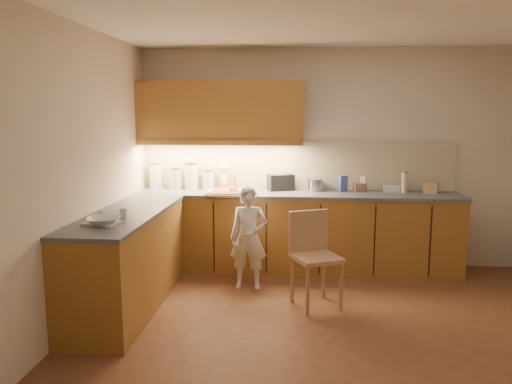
{
  "coord_description": "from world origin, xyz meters",
  "views": [
    {
      "loc": [
        -0.33,
        -4.05,
        1.83
      ],
      "look_at": [
        -0.8,
        1.2,
        1.0
      ],
      "focal_mm": 35.0,
      "sensor_mm": 36.0,
      "label": 1
    }
  ],
  "objects_px": {
    "oil_jug": "(224,178)",
    "toaster": "(281,182)",
    "pizza_on_board": "(228,192)",
    "child": "(249,238)",
    "wooden_chair": "(313,251)"
  },
  "relations": [
    {
      "from": "wooden_chair",
      "to": "toaster",
      "type": "distance_m",
      "value": 1.39
    },
    {
      "from": "oil_jug",
      "to": "toaster",
      "type": "distance_m",
      "value": 0.69
    },
    {
      "from": "toaster",
      "to": "wooden_chair",
      "type": "bearing_deg",
      "value": -95.57
    },
    {
      "from": "oil_jug",
      "to": "pizza_on_board",
      "type": "bearing_deg",
      "value": -75.16
    },
    {
      "from": "oil_jug",
      "to": "wooden_chair",
      "type": "bearing_deg",
      "value": -50.02
    },
    {
      "from": "child",
      "to": "toaster",
      "type": "height_order",
      "value": "toaster"
    },
    {
      "from": "pizza_on_board",
      "to": "child",
      "type": "distance_m",
      "value": 0.72
    },
    {
      "from": "child",
      "to": "pizza_on_board",
      "type": "bearing_deg",
      "value": 120.06
    },
    {
      "from": "child",
      "to": "wooden_chair",
      "type": "distance_m",
      "value": 0.77
    },
    {
      "from": "wooden_chair",
      "to": "toaster",
      "type": "relative_size",
      "value": 2.65
    },
    {
      "from": "oil_jug",
      "to": "toaster",
      "type": "height_order",
      "value": "oil_jug"
    },
    {
      "from": "child",
      "to": "toaster",
      "type": "bearing_deg",
      "value": 71.17
    },
    {
      "from": "wooden_chair",
      "to": "toaster",
      "type": "height_order",
      "value": "toaster"
    },
    {
      "from": "child",
      "to": "wooden_chair",
      "type": "height_order",
      "value": "child"
    },
    {
      "from": "toaster",
      "to": "pizza_on_board",
      "type": "bearing_deg",
      "value": -172.48
    }
  ]
}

